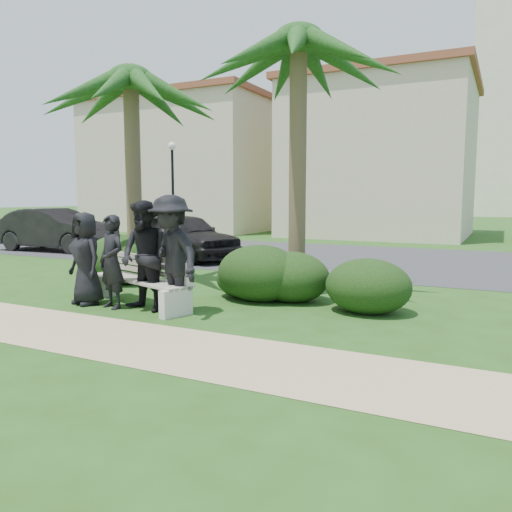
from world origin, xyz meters
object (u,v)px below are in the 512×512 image
object	(u,v)px
street_lamp	(173,172)
man_c	(145,256)
man_b	(112,262)
palm_right	(299,43)
palm_left	(131,81)
car_a	(183,236)
man_a	(86,259)
park_bench	(138,284)
man_d	(171,255)
car_b	(56,230)

from	to	relation	value
street_lamp	man_c	bearing A→B (deg)	-55.80
man_b	palm_right	distance (m)	5.08
palm_right	palm_left	bearing A→B (deg)	-172.56
street_lamp	car_a	xyz separation A→B (m)	(4.99, -6.39, -2.26)
man_a	man_b	xyz separation A→B (m)	(0.61, -0.04, -0.02)
man_a	man_c	world-z (taller)	man_c
man_a	man_b	size ratio (longest dim) A/B	1.02
street_lamp	man_b	world-z (taller)	street_lamp
park_bench	man_d	bearing A→B (deg)	0.21
palm_right	street_lamp	bearing A→B (deg)	135.28
car_b	palm_left	bearing A→B (deg)	-124.14
palm_right	car_b	bearing A→B (deg)	161.24
man_b	palm_right	world-z (taller)	palm_right
man_b	car_b	xyz separation A→B (m)	(-8.03, 6.00, -0.05)
man_a	car_a	world-z (taller)	man_a
car_a	man_a	bearing A→B (deg)	-140.35
man_c	car_a	size ratio (longest dim) A/B	0.44
palm_left	car_b	size ratio (longest dim) A/B	1.17
car_a	car_b	world-z (taller)	car_b
man_b	man_c	world-z (taller)	man_c
man_c	man_d	world-z (taller)	man_d
man_a	car_b	bearing A→B (deg)	157.62
man_c	man_d	size ratio (longest dim) A/B	0.95
man_b	car_b	bearing A→B (deg)	159.43
palm_left	car_a	world-z (taller)	palm_left
man_b	man_d	world-z (taller)	man_d
man_a	man_c	distance (m)	1.23
street_lamp	car_a	distance (m)	8.42
man_c	car_a	xyz separation A→B (m)	(-3.41, 5.97, -0.20)
man_c	palm_left	distance (m)	4.26
man_b	palm_right	size ratio (longest dim) A/B	0.28
park_bench	palm_right	world-z (taller)	palm_right
street_lamp	man_c	size ratio (longest dim) A/B	2.42
park_bench	man_a	xyz separation A→B (m)	(-0.86, -0.31, 0.42)
man_b	man_d	distance (m)	1.16
man_b	palm_left	world-z (taller)	palm_left
man_b	car_b	size ratio (longest dim) A/B	0.35
man_b	street_lamp	bearing A→B (deg)	138.24
car_a	car_b	bearing A→B (deg)	110.18
palm_right	car_a	xyz separation A→B (m)	(-5.04, 3.53, -3.89)
man_a	park_bench	bearing A→B (deg)	36.37
park_bench	man_a	distance (m)	1.00
street_lamp	car_a	bearing A→B (deg)	-52.04
palm_left	car_b	xyz separation A→B (m)	(-6.79, 3.94, -3.45)
street_lamp	park_bench	bearing A→B (deg)	-56.42
man_b	man_a	bearing A→B (deg)	-167.24
man_b	car_b	distance (m)	10.02
park_bench	car_a	bearing A→B (deg)	135.81
man_a	palm_right	size ratio (longest dim) A/B	0.28
park_bench	man_c	xyz separation A→B (m)	(0.37, -0.27, 0.52)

